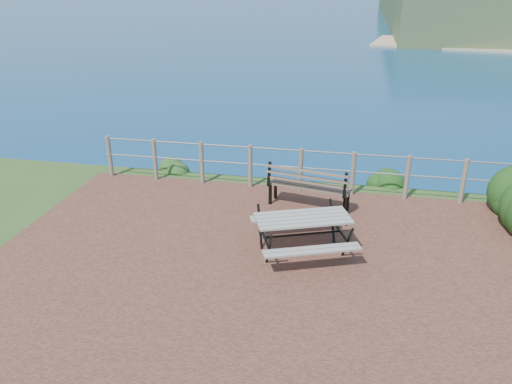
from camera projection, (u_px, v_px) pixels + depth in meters
ground at (276, 270)px, 8.33m from camera, size 10.00×7.00×0.12m
safety_railing at (301, 168)px, 11.11m from camera, size 9.40×0.10×1.00m
picnic_table at (302, 231)px, 8.66m from camera, size 1.75×1.33×0.68m
park_bench at (309, 180)px, 10.28m from camera, size 1.78×0.75×0.97m
shrub_lip_west at (175, 169)px, 12.61m from camera, size 0.66×0.66×0.36m
shrub_lip_east at (386, 183)px, 11.75m from camera, size 0.72×0.72×0.44m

